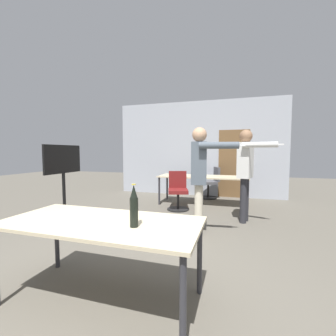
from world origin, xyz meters
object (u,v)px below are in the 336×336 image
object	(u,v)px
person_left_plaid	(246,166)
beer_bottle	(134,207)
office_chair_side_rolled	(178,192)
person_right_polo	(200,170)
office_chair_near_pushed	(211,184)
tv_screen	(63,177)

from	to	relation	value
person_left_plaid	beer_bottle	size ratio (longest dim) A/B	4.97
person_left_plaid	office_chair_side_rolled	distance (m)	1.77
office_chair_side_rolled	person_left_plaid	bearing A→B (deg)	141.94
person_right_polo	beer_bottle	world-z (taller)	person_right_polo
person_right_polo	beer_bottle	distance (m)	2.01
beer_bottle	person_right_polo	bearing A→B (deg)	82.82
person_left_plaid	beer_bottle	xyz separation A→B (m)	(-1.01, -2.93, -0.19)
person_right_polo	office_chair_near_pushed	distance (m)	3.13
person_left_plaid	beer_bottle	bearing A→B (deg)	-3.32
person_left_plaid	office_chair_side_rolled	xyz separation A→B (m)	(-1.52, 0.59, -0.69)
office_chair_near_pushed	beer_bottle	world-z (taller)	beer_bottle
tv_screen	beer_bottle	world-z (taller)	tv_screen
office_chair_near_pushed	office_chair_side_rolled	bearing A→B (deg)	135.05
person_left_plaid	tv_screen	bearing A→B (deg)	-57.70
person_left_plaid	office_chair_near_pushed	size ratio (longest dim) A/B	1.95
office_chair_side_rolled	beer_bottle	size ratio (longest dim) A/B	2.49
tv_screen	person_right_polo	bearing A→B (deg)	-88.16
tv_screen	office_chair_side_rolled	xyz separation A→B (m)	(1.91, 1.62, -0.48)
person_right_polo	office_chair_side_rolled	distance (m)	1.83
person_left_plaid	office_chair_near_pushed	distance (m)	2.40
person_left_plaid	office_chair_side_rolled	size ratio (longest dim) A/B	1.99
office_chair_near_pushed	beer_bottle	distance (m)	5.07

